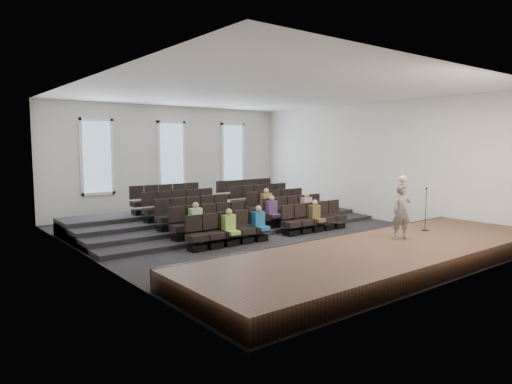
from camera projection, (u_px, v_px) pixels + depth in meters
ground at (265, 235)px, 16.21m from camera, size 14.00×14.00×0.00m
ceiling at (265, 92)px, 15.69m from camera, size 12.00×14.00×0.02m
wall_back at (171, 160)px, 21.46m from camera, size 12.00×0.04×5.00m
wall_front at (457, 176)px, 10.44m from camera, size 12.00×0.04×5.00m
wall_left at (91, 171)px, 12.27m from camera, size 0.04×14.00×5.00m
wall_right at (373, 161)px, 19.63m from camera, size 0.04×14.00×5.00m
stage at (385, 256)px, 12.18m from camera, size 11.80×3.60×0.50m
stage_lip at (335, 244)px, 13.57m from camera, size 11.80×0.06×0.52m
risers at (216, 219)px, 18.67m from camera, size 11.80×4.80×0.60m
seating_rows at (239, 211)px, 17.34m from camera, size 6.80×4.70×1.67m
windows at (172, 156)px, 21.38m from camera, size 8.44×0.10×3.24m
audience at (266, 212)px, 16.36m from camera, size 5.45×2.64×1.10m
speaker at (402, 212)px, 13.12m from camera, size 0.68×0.58×1.58m
mic_stand at (425, 218)px, 14.42m from camera, size 0.23×0.23×1.37m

